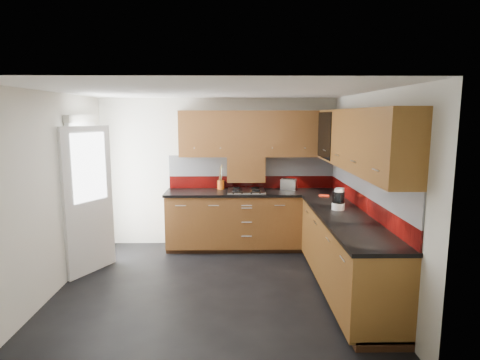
{
  "coord_description": "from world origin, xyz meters",
  "views": [
    {
      "loc": [
        0.27,
        -4.71,
        2.12
      ],
      "look_at": [
        0.34,
        0.65,
        1.26
      ],
      "focal_mm": 30.0,
      "sensor_mm": 36.0,
      "label": 1
    }
  ],
  "objects_px": {
    "utensil_pot": "(221,183)",
    "food_processor": "(338,200)",
    "gas_hob": "(246,191)",
    "toaster": "(289,184)"
  },
  "relations": [
    {
      "from": "utensil_pot",
      "to": "toaster",
      "type": "distance_m",
      "value": 1.1
    },
    {
      "from": "toaster",
      "to": "gas_hob",
      "type": "bearing_deg",
      "value": -166.77
    },
    {
      "from": "utensil_pot",
      "to": "food_processor",
      "type": "bearing_deg",
      "value": -43.63
    },
    {
      "from": "gas_hob",
      "to": "food_processor",
      "type": "relative_size",
      "value": 2.18
    },
    {
      "from": "utensil_pot",
      "to": "food_processor",
      "type": "xyz_separation_m",
      "value": [
        1.54,
        -1.47,
        0.03
      ]
    },
    {
      "from": "toaster",
      "to": "food_processor",
      "type": "height_order",
      "value": "food_processor"
    },
    {
      "from": "gas_hob",
      "to": "food_processor",
      "type": "height_order",
      "value": "food_processor"
    },
    {
      "from": "utensil_pot",
      "to": "food_processor",
      "type": "distance_m",
      "value": 2.13
    },
    {
      "from": "gas_hob",
      "to": "utensil_pot",
      "type": "height_order",
      "value": "utensil_pot"
    },
    {
      "from": "gas_hob",
      "to": "utensil_pot",
      "type": "relative_size",
      "value": 1.45
    }
  ]
}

